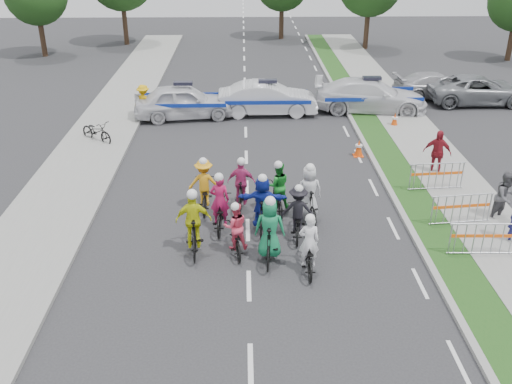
{
  "coord_description": "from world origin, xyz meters",
  "views": [
    {
      "loc": [
        -0.1,
        -12.59,
        8.89
      ],
      "look_at": [
        0.27,
        3.46,
        1.1
      ],
      "focal_mm": 40.0,
      "sensor_mm": 36.0,
      "label": 1
    }
  ],
  "objects_px": {
    "civilian_sedan": "(435,85)",
    "marshal_hiviz": "(144,102)",
    "barrier_1": "(461,211)",
    "rider_10": "(204,189)",
    "rider_2": "(236,234)",
    "spectator_2": "(437,153)",
    "rider_8": "(278,193)",
    "police_car_0": "(184,101)",
    "cone_1": "(395,120)",
    "barrier_0": "(483,241)",
    "police_car_2": "(370,96)",
    "rider_1": "(270,235)",
    "parked_bike": "(97,131)",
    "rider_0": "(308,252)",
    "rider_6": "(220,210)",
    "civilian_suv": "(478,90)",
    "spectator_1": "(505,197)",
    "cone_0": "(359,148)",
    "rider_7": "(309,198)",
    "rider_5": "(262,206)",
    "rider_3": "(194,228)",
    "rider_4": "(298,216)",
    "rider_9": "(242,189)",
    "police_car_1": "(267,99)",
    "barrier_2": "(436,178)"
  },
  "relations": [
    {
      "from": "rider_2",
      "to": "spectator_2",
      "type": "height_order",
      "value": "spectator_2"
    },
    {
      "from": "rider_7",
      "to": "barrier_0",
      "type": "bearing_deg",
      "value": 143.93
    },
    {
      "from": "rider_10",
      "to": "spectator_1",
      "type": "distance_m",
      "value": 9.68
    },
    {
      "from": "cone_1",
      "to": "police_car_2",
      "type": "bearing_deg",
      "value": 105.51
    },
    {
      "from": "rider_2",
      "to": "police_car_1",
      "type": "distance_m",
      "value": 13.01
    },
    {
      "from": "rider_2",
      "to": "rider_5",
      "type": "distance_m",
      "value": 1.6
    },
    {
      "from": "rider_0",
      "to": "rider_1",
      "type": "bearing_deg",
      "value": -28.51
    },
    {
      "from": "barrier_0",
      "to": "civilian_sedan",
      "type": "bearing_deg",
      "value": 77.41
    },
    {
      "from": "rider_3",
      "to": "rider_4",
      "type": "xyz_separation_m",
      "value": [
        3.07,
        0.78,
        -0.08
      ]
    },
    {
      "from": "rider_6",
      "to": "cone_1",
      "type": "height_order",
      "value": "rider_6"
    },
    {
      "from": "rider_7",
      "to": "marshal_hiviz",
      "type": "distance_m",
      "value": 12.5
    },
    {
      "from": "rider_8",
      "to": "parked_bike",
      "type": "relative_size",
      "value": 1.01
    },
    {
      "from": "rider_8",
      "to": "spectator_2",
      "type": "bearing_deg",
      "value": -160.48
    },
    {
      "from": "rider_6",
      "to": "marshal_hiviz",
      "type": "bearing_deg",
      "value": -66.94
    },
    {
      "from": "rider_10",
      "to": "rider_2",
      "type": "bearing_deg",
      "value": 110.66
    },
    {
      "from": "rider_9",
      "to": "parked_bike",
      "type": "bearing_deg",
      "value": -38.56
    },
    {
      "from": "rider_9",
      "to": "civilian_sedan",
      "type": "bearing_deg",
      "value": -122.37
    },
    {
      "from": "civilian_sedan",
      "to": "rider_2",
      "type": "bearing_deg",
      "value": 139.67
    },
    {
      "from": "rider_2",
      "to": "rider_3",
      "type": "bearing_deg",
      "value": -13.38
    },
    {
      "from": "rider_4",
      "to": "police_car_1",
      "type": "bearing_deg",
      "value": -82.63
    },
    {
      "from": "rider_7",
      "to": "police_car_0",
      "type": "distance_m",
      "value": 11.61
    },
    {
      "from": "rider_0",
      "to": "rider_10",
      "type": "bearing_deg",
      "value": -50.32
    },
    {
      "from": "rider_2",
      "to": "cone_1",
      "type": "relative_size",
      "value": 2.44
    },
    {
      "from": "rider_3",
      "to": "rider_8",
      "type": "relative_size",
      "value": 1.1
    },
    {
      "from": "rider_4",
      "to": "rider_2",
      "type": "bearing_deg",
      "value": 30.51
    },
    {
      "from": "police_car_2",
      "to": "rider_3",
      "type": "bearing_deg",
      "value": 157.52
    },
    {
      "from": "rider_6",
      "to": "spectator_1",
      "type": "xyz_separation_m",
      "value": [
        9.06,
        0.25,
        0.22
      ]
    },
    {
      "from": "spectator_1",
      "to": "cone_0",
      "type": "xyz_separation_m",
      "value": [
        -3.59,
        5.63,
        -0.51
      ]
    },
    {
      "from": "spectator_1",
      "to": "barrier_2",
      "type": "xyz_separation_m",
      "value": [
        -1.5,
        2.18,
        -0.3
      ]
    },
    {
      "from": "rider_5",
      "to": "barrier_1",
      "type": "distance_m",
      "value": 6.25
    },
    {
      "from": "barrier_0",
      "to": "cone_0",
      "type": "relative_size",
      "value": 2.86
    },
    {
      "from": "spectator_1",
      "to": "police_car_0",
      "type": "bearing_deg",
      "value": 111.21
    },
    {
      "from": "rider_10",
      "to": "police_car_2",
      "type": "bearing_deg",
      "value": -126.26
    },
    {
      "from": "rider_6",
      "to": "civilian_suv",
      "type": "bearing_deg",
      "value": -132.22
    },
    {
      "from": "police_car_0",
      "to": "civilian_suv",
      "type": "relative_size",
      "value": 0.92
    },
    {
      "from": "rider_2",
      "to": "spectator_1",
      "type": "relative_size",
      "value": 1.0
    },
    {
      "from": "rider_2",
      "to": "parked_bike",
      "type": "bearing_deg",
      "value": -64.96
    },
    {
      "from": "police_car_0",
      "to": "cone_1",
      "type": "distance_m",
      "value": 10.03
    },
    {
      "from": "rider_0",
      "to": "police_car_2",
      "type": "relative_size",
      "value": 0.32
    },
    {
      "from": "rider_1",
      "to": "parked_bike",
      "type": "xyz_separation_m",
      "value": [
        -7.08,
        9.61,
        -0.31
      ]
    },
    {
      "from": "police_car_2",
      "to": "spectator_2",
      "type": "relative_size",
      "value": 3.16
    },
    {
      "from": "rider_0",
      "to": "rider_4",
      "type": "relative_size",
      "value": 1.0
    },
    {
      "from": "civilian_sedan",
      "to": "marshal_hiviz",
      "type": "xyz_separation_m",
      "value": [
        -15.19,
        -3.28,
        0.17
      ]
    },
    {
      "from": "civilian_sedan",
      "to": "cone_0",
      "type": "relative_size",
      "value": 6.52
    },
    {
      "from": "civilian_suv",
      "to": "spectator_1",
      "type": "height_order",
      "value": "spectator_1"
    },
    {
      "from": "rider_6",
      "to": "rider_8",
      "type": "height_order",
      "value": "rider_6"
    },
    {
      "from": "rider_0",
      "to": "marshal_hiviz",
      "type": "bearing_deg",
      "value": -63.37
    },
    {
      "from": "civilian_sedan",
      "to": "barrier_1",
      "type": "height_order",
      "value": "civilian_sedan"
    },
    {
      "from": "spectator_2",
      "to": "rider_8",
      "type": "bearing_deg",
      "value": -132.38
    },
    {
      "from": "rider_2",
      "to": "marshal_hiviz",
      "type": "relative_size",
      "value": 1.03
    }
  ]
}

